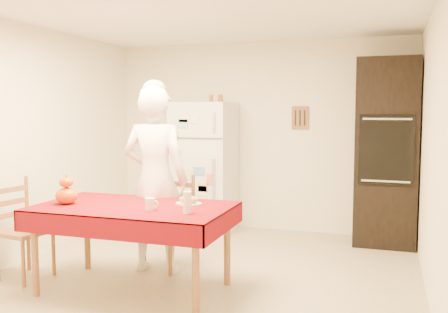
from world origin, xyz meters
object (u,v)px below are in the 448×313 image
at_px(dining_table, 133,213).
at_px(refrigerator, 204,167).
at_px(chair_left, 20,225).
at_px(bread_plate, 189,204).
at_px(oven_cabinet, 386,152).
at_px(wine_glass, 187,202).
at_px(seated_woman, 155,180).
at_px(coffee_mug, 150,204).
at_px(chair_far, 173,218).
at_px(pumpkin_lower, 67,196).

bearing_deg(dining_table, refrigerator, 94.78).
relative_size(refrigerator, chair_left, 1.79).
bearing_deg(bread_plate, dining_table, -158.07).
relative_size(oven_cabinet, wine_glass, 12.50).
bearing_deg(oven_cabinet, seated_woman, -140.31).
bearing_deg(chair_left, oven_cabinet, -45.48).
xyz_separation_m(dining_table, coffee_mug, (0.23, -0.13, 0.12)).
relative_size(refrigerator, dining_table, 1.00).
height_order(chair_far, bread_plate, chair_far).
xyz_separation_m(coffee_mug, bread_plate, (0.22, 0.31, -0.04)).
relative_size(seated_woman, coffee_mug, 18.30).
bearing_deg(chair_left, dining_table, -79.64).
bearing_deg(refrigerator, bread_plate, -73.02).
height_order(oven_cabinet, chair_far, oven_cabinet).
bearing_deg(oven_cabinet, refrigerator, -178.82).
xyz_separation_m(chair_left, pumpkin_lower, (0.60, -0.09, 0.33)).
distance_m(oven_cabinet, bread_plate, 2.72).
relative_size(oven_cabinet, pumpkin_lower, 11.10).
relative_size(chair_far, seated_woman, 0.52).
distance_m(dining_table, bread_plate, 0.49).
relative_size(coffee_mug, wine_glass, 0.57).
height_order(oven_cabinet, pumpkin_lower, oven_cabinet).
bearing_deg(chair_left, wine_glass, -85.18).
height_order(seated_woman, pumpkin_lower, seated_woman).
distance_m(refrigerator, chair_left, 2.54).
bearing_deg(seated_woman, dining_table, 94.91).
height_order(dining_table, bread_plate, bread_plate).
relative_size(seated_woman, wine_glass, 10.40).
relative_size(chair_far, coffee_mug, 9.50).
distance_m(dining_table, pumpkin_lower, 0.63).
distance_m(refrigerator, wine_glass, 2.55).
height_order(refrigerator, dining_table, refrigerator).
relative_size(dining_table, coffee_mug, 17.00).
xyz_separation_m(refrigerator, oven_cabinet, (2.28, 0.05, 0.25)).
bearing_deg(chair_left, refrigerator, -14.62).
distance_m(coffee_mug, pumpkin_lower, 0.83).
relative_size(refrigerator, oven_cabinet, 0.77).
bearing_deg(pumpkin_lower, wine_glass, -1.62).
height_order(chair_far, wine_glass, chair_far).
distance_m(chair_far, chair_left, 1.46).
xyz_separation_m(chair_far, chair_left, (-1.25, -0.75, 0.00)).
bearing_deg(chair_far, wine_glass, -39.78).
xyz_separation_m(dining_table, chair_left, (-1.19, -0.03, -0.18)).
bearing_deg(coffee_mug, wine_glass, -3.77).
xyz_separation_m(dining_table, bread_plate, (0.45, 0.18, 0.08)).
distance_m(chair_left, pumpkin_lower, 0.69).
xyz_separation_m(chair_left, wine_glass, (1.77, -0.12, 0.34)).
distance_m(refrigerator, oven_cabinet, 2.29).
bearing_deg(chair_far, coffee_mug, -59.00).
distance_m(chair_left, wine_glass, 1.81).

